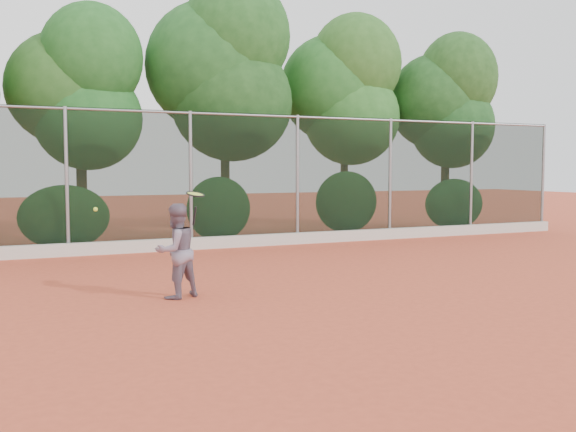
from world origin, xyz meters
name	(u,v)px	position (x,y,z in m)	size (l,w,h in m)	color
ground	(314,300)	(0.00, 0.00, 0.00)	(80.00, 80.00, 0.00)	#C84B2F
concrete_curb	(193,244)	(0.00, 6.82, 0.15)	(24.00, 0.20, 0.30)	beige
tennis_player	(176,251)	(-1.94, 1.02, 0.75)	(0.73, 0.57, 1.51)	slate
chainlink_fence	(191,176)	(0.00, 7.00, 1.86)	(24.09, 0.09, 3.50)	black
foliage_backdrop	(151,83)	(-0.55, 8.98, 4.40)	(23.70, 3.63, 7.55)	#462A1B
tennis_racket	(195,197)	(-1.62, 0.99, 1.61)	(0.39, 0.39, 0.55)	black
tennis_ball_in_flight	(96,209)	(-3.14, 1.12, 1.44)	(0.07, 0.07, 0.07)	#DAF637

